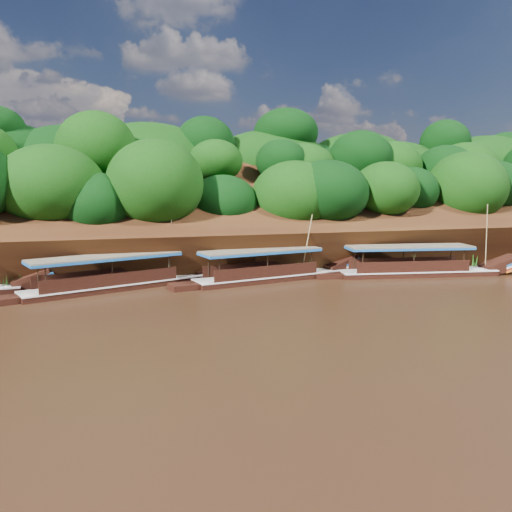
{
  "coord_description": "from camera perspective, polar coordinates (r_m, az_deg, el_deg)",
  "views": [
    {
      "loc": [
        -13.35,
        -29.66,
        7.67
      ],
      "look_at": [
        -2.7,
        7.0,
        2.19
      ],
      "focal_mm": 35.0,
      "sensor_mm": 36.0,
      "label": 1
    }
  ],
  "objects": [
    {
      "name": "riverbank",
      "position": [
        54.36,
        -1.91,
        2.05
      ],
      "size": [
        120.0,
        30.06,
        19.4
      ],
      "color": "black",
      "rests_on": "ground"
    },
    {
      "name": "boat_0",
      "position": [
        44.83,
        18.92,
        -1.37
      ],
      "size": [
        16.05,
        4.52,
        6.55
      ],
      "rotation": [
        0.0,
        0.0,
        -0.15
      ],
      "color": "black",
      "rests_on": "ground"
    },
    {
      "name": "reeds",
      "position": [
        40.99,
        -1.61,
        -1.38
      ],
      "size": [
        50.14,
        2.33,
        2.02
      ],
      "color": "#215A16",
      "rests_on": "ground"
    },
    {
      "name": "boat_1",
      "position": [
        40.53,
        2.52,
        -1.91
      ],
      "size": [
        15.01,
        5.13,
        5.76
      ],
      "rotation": [
        0.0,
        0.0,
        0.21
      ],
      "color": "black",
      "rests_on": "ground"
    },
    {
      "name": "ground",
      "position": [
        33.41,
        7.85,
        -5.18
      ],
      "size": [
        160.0,
        160.0,
        0.0
      ],
      "primitive_type": "plane",
      "color": "black",
      "rests_on": "ground"
    },
    {
      "name": "boat_2",
      "position": [
        38.63,
        -14.23,
        -2.66
      ],
      "size": [
        16.08,
        7.65,
        6.89
      ],
      "rotation": [
        0.0,
        0.0,
        0.36
      ],
      "color": "black",
      "rests_on": "ground"
    }
  ]
}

